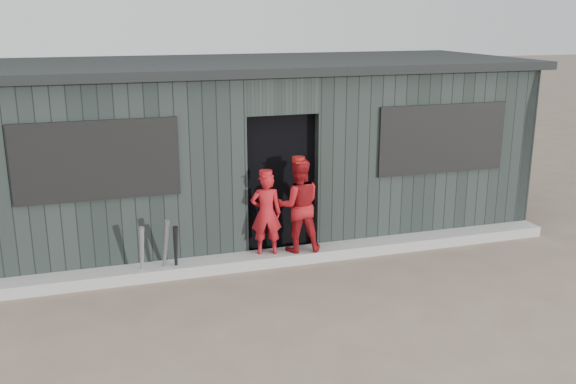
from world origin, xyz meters
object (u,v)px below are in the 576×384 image
object	(u,v)px
bat_left	(142,253)
dugout	(255,147)
player_red_left	(266,213)
bat_mid	(165,249)
player_red_right	(298,205)
player_grey_back	(311,210)
bat_right	(176,251)

from	to	relation	value
bat_left	dugout	bearing A→B (deg)	42.46
bat_left	player_red_left	world-z (taller)	player_red_left
bat_mid	player_red_right	world-z (taller)	player_red_right
player_grey_back	dugout	size ratio (longest dim) A/B	0.13
player_red_left	dugout	xyz separation A→B (m)	(0.29, 1.66, 0.57)
player_red_left	player_red_right	bearing A→B (deg)	-169.63
dugout	player_grey_back	bearing A→B (deg)	-66.48
bat_right	bat_mid	bearing A→B (deg)	172.14
bat_left	player_red_left	bearing A→B (deg)	4.32
bat_mid	bat_left	bearing A→B (deg)	-178.44
player_red_right	player_red_left	bearing A→B (deg)	7.04
bat_mid	player_grey_back	world-z (taller)	player_grey_back
bat_mid	bat_right	world-z (taller)	bat_mid
player_grey_back	dugout	bearing A→B (deg)	-46.78
bat_mid	dugout	world-z (taller)	dugout
bat_left	player_grey_back	xyz separation A→B (m)	(2.47, 0.60, 0.17)
bat_left	dugout	xyz separation A→B (m)	(1.95, 1.79, 0.90)
bat_left	bat_right	distance (m)	0.42
bat_right	dugout	distance (m)	2.53
bat_left	dugout	distance (m)	2.80
bat_left	bat_mid	bearing A→B (deg)	1.56
bat_right	player_red_right	size ratio (longest dim) A/B	0.59
bat_left	player_red_left	size ratio (longest dim) A/B	0.68
player_grey_back	dugout	world-z (taller)	dugout
bat_left	bat_right	world-z (taller)	bat_left
bat_left	dugout	world-z (taller)	dugout
player_red_left	dugout	world-z (taller)	dugout
bat_mid	bat_right	xyz separation A→B (m)	(0.13, -0.02, -0.04)
bat_right	player_red_left	xyz separation A→B (m)	(1.24, 0.14, 0.35)
bat_left	player_red_right	distance (m)	2.15
bat_left	player_grey_back	size ratio (longest dim) A/B	0.70
bat_mid	player_red_left	size ratio (longest dim) A/B	0.74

